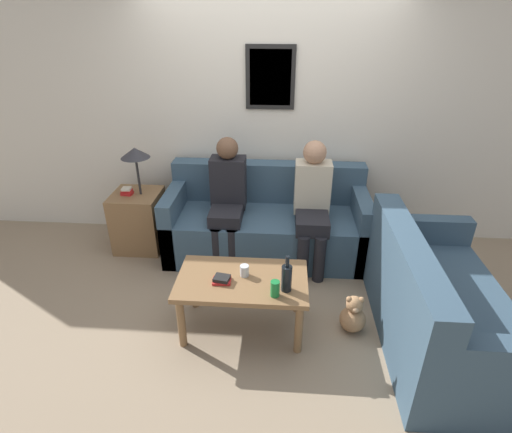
# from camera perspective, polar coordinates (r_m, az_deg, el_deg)

# --- Properties ---
(ground_plane) EXTENTS (16.00, 16.00, 0.00)m
(ground_plane) POSITION_cam_1_polar(r_m,az_deg,el_deg) (3.88, 1.08, -8.67)
(ground_plane) COLOR gray
(wall_back) EXTENTS (9.00, 0.08, 2.60)m
(wall_back) POSITION_cam_1_polar(r_m,az_deg,el_deg) (4.20, 2.00, 13.92)
(wall_back) COLOR silver
(wall_back) RESTS_ON ground_plane
(couch_main) EXTENTS (2.00, 0.85, 0.88)m
(couch_main) POSITION_cam_1_polar(r_m,az_deg,el_deg) (4.13, 1.51, -1.03)
(couch_main) COLOR #385166
(couch_main) RESTS_ON ground_plane
(couch_side) EXTENTS (0.85, 1.59, 0.88)m
(couch_side) POSITION_cam_1_polar(r_m,az_deg,el_deg) (3.33, 24.34, -11.78)
(couch_side) COLOR #385166
(couch_side) RESTS_ON ground_plane
(coffee_table) EXTENTS (0.99, 0.58, 0.48)m
(coffee_table) POSITION_cam_1_polar(r_m,az_deg,el_deg) (3.10, -1.98, -9.90)
(coffee_table) COLOR olive
(coffee_table) RESTS_ON ground_plane
(side_table_with_lamp) EXTENTS (0.48, 0.48, 1.10)m
(side_table_with_lamp) POSITION_cam_1_polar(r_m,az_deg,el_deg) (4.37, -16.38, -0.05)
(side_table_with_lamp) COLOR olive
(side_table_with_lamp) RESTS_ON ground_plane
(wine_bottle) EXTENTS (0.08, 0.08, 0.29)m
(wine_bottle) POSITION_cam_1_polar(r_m,az_deg,el_deg) (2.89, 4.39, -8.68)
(wine_bottle) COLOR black
(wine_bottle) RESTS_ON coffee_table
(drinking_glass) EXTENTS (0.07, 0.07, 0.09)m
(drinking_glass) POSITION_cam_1_polar(r_m,az_deg,el_deg) (3.07, -1.66, -7.73)
(drinking_glass) COLOR silver
(drinking_glass) RESTS_ON coffee_table
(book_stack) EXTENTS (0.14, 0.11, 0.05)m
(book_stack) POSITION_cam_1_polar(r_m,az_deg,el_deg) (3.02, -4.91, -8.94)
(book_stack) COLOR red
(book_stack) RESTS_ON coffee_table
(soda_can) EXTENTS (0.07, 0.07, 0.12)m
(soda_can) POSITION_cam_1_polar(r_m,az_deg,el_deg) (2.86, 2.73, -10.26)
(soda_can) COLOR #197A38
(soda_can) RESTS_ON coffee_table
(person_left) EXTENTS (0.34, 0.58, 1.23)m
(person_left) POSITION_cam_1_polar(r_m,az_deg,el_deg) (3.90, -4.12, 2.97)
(person_left) COLOR black
(person_left) RESTS_ON ground_plane
(person_right) EXTENTS (0.34, 0.60, 1.23)m
(person_right) POSITION_cam_1_polar(r_m,az_deg,el_deg) (3.82, 8.05, 2.23)
(person_right) COLOR black
(person_right) RESTS_ON ground_plane
(teddy_bear) EXTENTS (0.21, 0.21, 0.32)m
(teddy_bear) POSITION_cam_1_polar(r_m,az_deg,el_deg) (3.34, 13.69, -13.60)
(teddy_bear) COLOR #A87A51
(teddy_bear) RESTS_ON ground_plane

